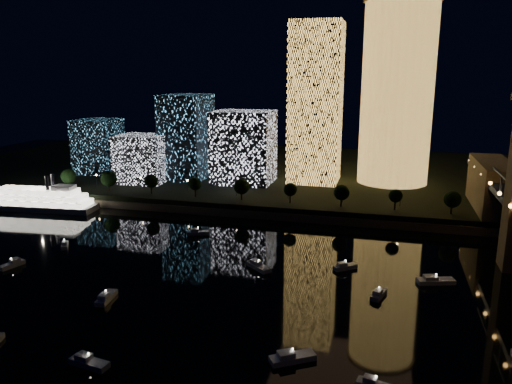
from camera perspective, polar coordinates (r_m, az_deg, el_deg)
ground at (r=117.19m, az=0.34°, el=-14.69°), size 520.00×520.00×0.00m
far_bank at (r=266.57m, az=8.98°, el=1.92°), size 420.00×160.00×5.00m
seawall at (r=191.55m, az=6.50°, el=-2.90°), size 420.00×6.00×3.00m
tower_cylindrical at (r=238.94m, az=15.83°, el=10.87°), size 34.00×34.00×82.49m
tower_rectangular at (r=234.27m, az=6.84°, el=9.99°), size 22.83×22.83×72.63m
midrise_blocks at (r=243.53m, az=-8.53°, el=5.35°), size 102.12×37.46×40.17m
riverboat at (r=225.77m, az=-24.09°, el=-0.84°), size 52.22×15.03×15.52m
motorboats at (r=127.35m, az=-1.20°, el=-11.86°), size 142.14×85.27×2.78m
esplanade_trees at (r=203.51m, az=-3.80°, el=0.74°), size 166.56×6.99×8.99m
street_lamps at (r=208.22m, az=-2.25°, el=0.65°), size 132.70×0.70×5.65m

